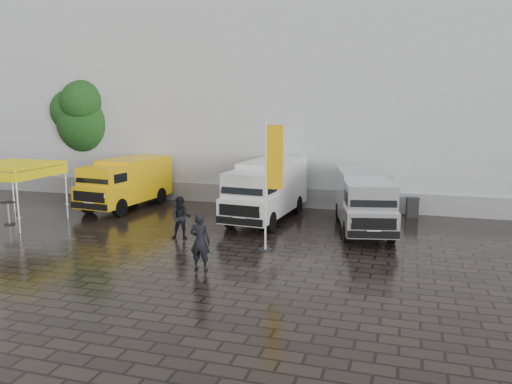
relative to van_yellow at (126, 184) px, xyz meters
The scene contains 13 objects.
ground 9.96m from the van_yellow, 31.33° to the right, with size 120.00×120.00×0.00m, color black.
exhibition_hall 15.80m from the van_yellow, 46.12° to the left, with size 44.00×16.00×12.00m, color silver.
hall_plinth 10.84m from the van_yellow, 15.06° to the left, with size 44.00×0.15×1.00m, color gray.
van_yellow is the anchor object (origin of this frame).
van_white 7.54m from the van_yellow, ahead, with size 2.05×6.14×2.66m, color white, non-canonical shape.
van_silver 11.97m from the van_yellow, ahead, with size 1.90×5.70×2.47m, color silver, non-canonical shape.
canopy_tent 5.34m from the van_yellow, 126.41° to the right, with size 3.24×3.24×2.66m.
flagpole 10.40m from the van_yellow, 29.49° to the right, with size 0.88×0.50×4.72m.
tree 6.86m from the van_yellow, 139.87° to the left, with size 3.81×3.93×6.84m.
cocktail_table 5.57m from the van_yellow, 123.90° to the right, with size 0.60×0.60×1.02m, color black.
wheelie_bin 14.11m from the van_yellow, ahead, with size 0.56×0.56×0.93m, color black.
person_front 10.75m from the van_yellow, 46.42° to the right, with size 0.68×0.45×1.87m, color black.
person_tent 6.90m from the van_yellow, 40.98° to the right, with size 0.82×0.64×1.69m, color black.
Camera 1 is at (5.12, -16.76, 5.22)m, focal length 35.00 mm.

